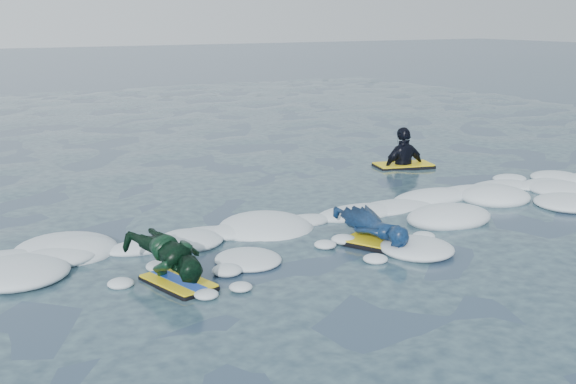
# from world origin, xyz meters

# --- Properties ---
(ground) EXTENTS (120.00, 120.00, 0.00)m
(ground) POSITION_xyz_m (0.00, 0.00, 0.00)
(ground) COLOR #1B3141
(ground) RESTS_ON ground
(foam_band) EXTENTS (12.00, 3.10, 0.30)m
(foam_band) POSITION_xyz_m (0.00, 1.03, 0.00)
(foam_band) COLOR silver
(foam_band) RESTS_ON ground
(prone_woman_unit) EXTENTS (0.94, 1.60, 0.39)m
(prone_woman_unit) POSITION_xyz_m (0.75, 0.32, 0.20)
(prone_woman_unit) COLOR black
(prone_woman_unit) RESTS_ON ground
(prone_child_unit) EXTENTS (0.72, 1.34, 0.51)m
(prone_child_unit) POSITION_xyz_m (-1.97, 0.30, 0.26)
(prone_child_unit) COLOR black
(prone_child_unit) RESTS_ON ground
(waiting_rider_unit) EXTENTS (1.20, 0.85, 1.63)m
(waiting_rider_unit) POSITION_xyz_m (3.95, 3.78, -0.03)
(waiting_rider_unit) COLOR black
(waiting_rider_unit) RESTS_ON ground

